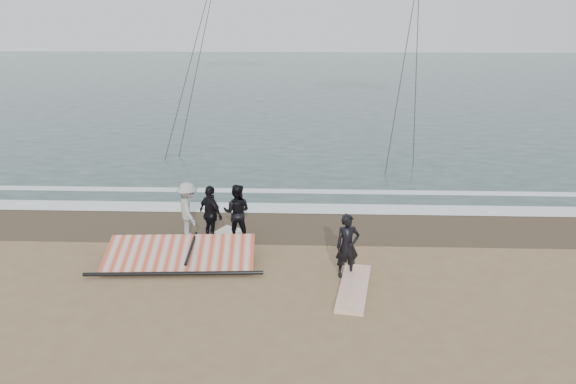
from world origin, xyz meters
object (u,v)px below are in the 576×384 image
board_white (354,288)px  board_cream (210,243)px  sail_rig (179,254)px  man_main (347,246)px

board_white → board_cream: 4.50m
sail_rig → board_cream: bearing=58.2°
man_main → sail_rig: 4.41m
board_white → board_cream: bearing=157.9°
man_main → board_cream: size_ratio=0.67×
board_white → sail_rig: sail_rig is taller
board_white → man_main: bearing=110.5°
man_main → sail_rig: size_ratio=0.37×
board_cream → sail_rig: 1.20m
board_cream → sail_rig: size_ratio=0.55×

